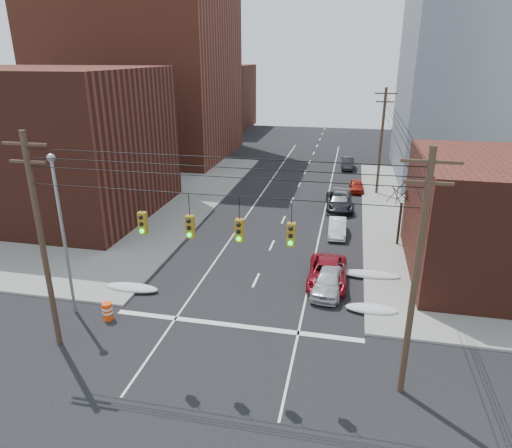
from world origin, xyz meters
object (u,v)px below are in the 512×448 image
at_px(parked_car_c, 339,202).
at_px(parked_car_d, 339,202).
at_px(lot_car_c, 75,205).
at_px(parked_car_b, 337,227).
at_px(construction_barrel, 108,311).
at_px(red_pickup, 327,273).
at_px(parked_car_f, 347,163).
at_px(lot_car_a, 134,202).
at_px(lot_car_d, 138,184).
at_px(parked_car_e, 357,186).
at_px(parked_car_a, 329,281).
at_px(lot_car_b, 136,197).

xyz_separation_m(parked_car_c, parked_car_d, (0.00, 0.09, -0.00)).
xyz_separation_m(parked_car_d, lot_car_c, (-24.06, -6.71, 0.17)).
xyz_separation_m(parked_car_b, parked_car_c, (-0.09, 6.81, 0.09)).
xyz_separation_m(parked_car_b, construction_barrel, (-12.09, -15.63, -0.14)).
relative_size(red_pickup, parked_car_f, 1.18).
relative_size(parked_car_f, lot_car_a, 1.07).
bearing_deg(lot_car_d, parked_car_e, -69.19).
bearing_deg(parked_car_b, parked_car_a, -92.28).
xyz_separation_m(red_pickup, parked_car_b, (0.26, 8.73, -0.07)).
distance_m(parked_car_e, construction_barrel, 31.97).
xyz_separation_m(parked_car_a, parked_car_d, (0.00, 16.69, -0.01)).
height_order(lot_car_a, construction_barrel, lot_car_a).
height_order(lot_car_c, lot_car_d, lot_car_c).
height_order(parked_car_d, lot_car_c, lot_car_c).
bearing_deg(parked_car_e, red_pickup, -97.50).
relative_size(parked_car_b, parked_car_c, 0.74).
height_order(lot_car_a, lot_car_b, lot_car_a).
bearing_deg(red_pickup, parked_car_e, 84.40).
height_order(red_pickup, construction_barrel, red_pickup).
bearing_deg(construction_barrel, parked_car_b, 52.27).
bearing_deg(parked_car_b, lot_car_b, 166.92).
relative_size(red_pickup, lot_car_d, 1.46).
distance_m(parked_car_a, parked_car_c, 16.60).
bearing_deg(lot_car_d, parked_car_d, -85.03).
height_order(red_pickup, lot_car_c, lot_car_c).
relative_size(parked_car_a, lot_car_a, 1.07).
relative_size(parked_car_c, lot_car_b, 1.10).
bearing_deg(parked_car_a, construction_barrel, -147.93).
xyz_separation_m(parked_car_a, parked_car_e, (1.60, 23.10, -0.14)).
relative_size(red_pickup, parked_car_b, 1.32).
bearing_deg(lot_car_b, parked_car_f, -35.41).
xyz_separation_m(parked_car_e, lot_car_c, (-25.66, -13.11, 0.29)).
xyz_separation_m(parked_car_a, lot_car_b, (-19.77, 13.78, 0.07)).
bearing_deg(parked_car_a, parked_car_e, 92.15).
relative_size(parked_car_f, lot_car_b, 0.91).
bearing_deg(parked_car_f, red_pickup, -94.37).
relative_size(parked_car_a, parked_car_b, 1.11).
relative_size(parked_car_f, lot_car_c, 0.85).
relative_size(parked_car_e, parked_car_f, 0.82).
bearing_deg(parked_car_f, parked_car_b, -94.08).
bearing_deg(construction_barrel, lot_car_a, 111.87).
bearing_deg(red_pickup, construction_barrel, -150.73).
relative_size(lot_car_a, lot_car_b, 0.85).
xyz_separation_m(red_pickup, parked_car_c, (0.17, 15.53, 0.01)).
height_order(lot_car_b, lot_car_d, lot_car_b).
relative_size(parked_car_d, parked_car_e, 1.41).
bearing_deg(parked_car_d, lot_car_c, -161.17).
relative_size(parked_car_f, construction_barrel, 4.38).
distance_m(parked_car_d, parked_car_e, 6.61).
distance_m(parked_car_f, lot_car_a, 28.91).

